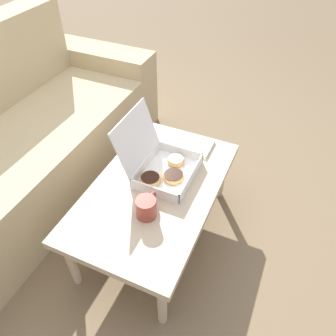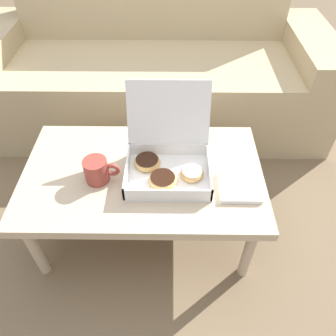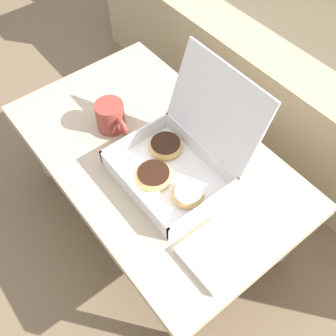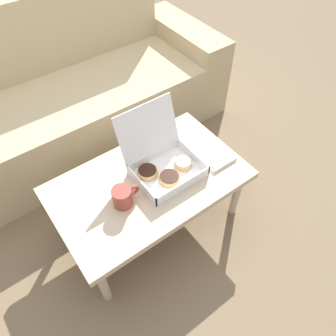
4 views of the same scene
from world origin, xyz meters
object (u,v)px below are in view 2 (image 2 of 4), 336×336
coffee_table (143,178)px  couch (153,72)px  coffee_mug (97,170)px  pastry_box (167,160)px

coffee_table → couch: bearing=90.0°
coffee_table → coffee_mug: 0.20m
couch → coffee_table: size_ratio=2.11×
couch → pastry_box: (0.10, -0.92, 0.13)m
pastry_box → coffee_mug: (-0.27, -0.06, -0.01)m
coffee_table → coffee_mug: coffee_mug is taller
coffee_mug → couch: bearing=80.0°
coffee_table → pastry_box: (0.10, 0.01, 0.10)m
coffee_table → coffee_mug: size_ratio=6.97×
coffee_table → pastry_box: 0.14m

